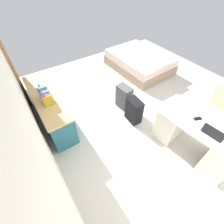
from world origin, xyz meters
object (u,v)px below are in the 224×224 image
Objects in this scene: suitcase_black at (134,111)px; computer_mouse at (197,123)px; desk at (195,137)px; bed at (139,62)px; laptop at (213,133)px; figurine_small at (39,85)px; office_chair at (215,113)px; cell_phone_by_mouse at (198,119)px; credenza at (50,109)px; suitcase_spare_grey at (124,97)px.

computer_mouse reaches higher than suitcase_black.
computer_mouse is at bearing -160.00° from suitcase_black.
desk is 0.78× the size of bed.
laptop is 3.03× the size of figurine_small.
office_chair is at bearing 173.06° from bed.
office_chair is 2.82× the size of laptop.
laptop is at bearing -163.45° from suitcase_black.
suitcase_black is 1.24m from cell_phone_by_mouse.
suitcase_black is (-1.58, 1.54, 0.04)m from bed.
bed is 3.41× the size of suitcase_black.
bed is at bearing -30.57° from computer_mouse.
office_chair is at bearing -131.17° from figurine_small.
desk is 2.90m from credenza.
computer_mouse is at bearing -139.27° from credenza.
office_chair is 2.67m from bed.
credenza is 0.93× the size of bed.
suitcase_black is 2.04m from figurine_small.
cell_phone_by_mouse is at bearing -172.50° from suitcase_spare_grey.
cell_phone_by_mouse is at bearing -6.96° from desk.
bed is 2.21m from suitcase_black.
desk is 2.65× the size of suitcase_black.
laptop is at bearing 157.74° from bed.
office_chair reaches higher than desk.
office_chair is 6.91× the size of cell_phone_by_mouse.
office_chair is 0.85m from cell_phone_by_mouse.
suitcase_black is 4.19× the size of cell_phone_by_mouse.
cell_phone_by_mouse is (0.12, -0.02, 0.36)m from desk.
computer_mouse reaches higher than desk.
desk is at bearing 158.01° from bed.
computer_mouse is (-2.12, -1.82, 0.40)m from credenza.
figurine_small is (2.69, 1.81, -0.02)m from laptop.
bed is 5.83× the size of laptop.
laptop reaches higher than credenza.
computer_mouse is 0.74× the size of cell_phone_by_mouse.
computer_mouse is (0.07, 0.09, 0.37)m from desk.
figurine_small is (2.42, 1.82, 0.01)m from computer_mouse.
cell_phone_by_mouse is (0.06, -0.10, -0.01)m from computer_mouse.
cell_phone_by_mouse is 1.24× the size of figurine_small.
suitcase_spare_grey is 1.93m from laptop.
computer_mouse is (-1.58, -0.26, 0.47)m from suitcase_spare_grey.
desk reaches higher than credenza.
desk is at bearing -26.01° from laptop.
suitcase_black is 1.27m from computer_mouse.
office_chair is 0.52× the size of credenza.
bed is at bearing -58.09° from suitcase_spare_grey.
office_chair reaches higher than cell_phone_by_mouse.
credenza reaches higher than bed.
computer_mouse is at bearing -2.44° from laptop.
figurine_small reaches higher than bed.
computer_mouse is (-0.06, 0.88, 0.35)m from office_chair.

